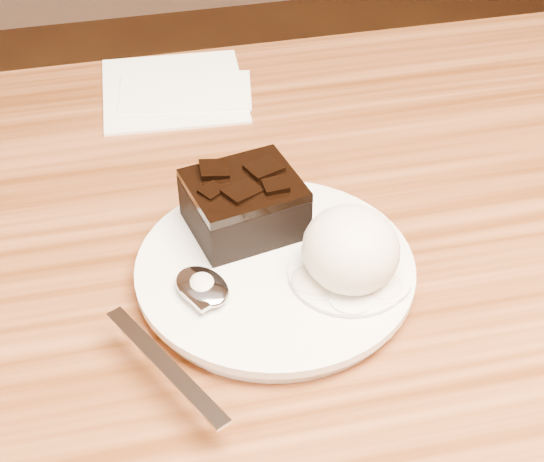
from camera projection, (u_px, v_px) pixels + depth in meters
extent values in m
cylinder|color=silver|center=(275.00, 273.00, 0.63)|extent=(0.20, 0.20, 0.02)
cube|color=black|center=(244.00, 208.00, 0.64)|extent=(0.09, 0.08, 0.04)
ellipsoid|color=beige|center=(351.00, 249.00, 0.60)|extent=(0.07, 0.07, 0.06)
cylinder|color=white|center=(349.00, 274.00, 0.62)|extent=(0.09, 0.09, 0.00)
cube|color=white|center=(173.00, 89.00, 0.83)|extent=(0.14, 0.14, 0.01)
cube|color=black|center=(220.00, 252.00, 0.63)|extent=(0.01, 0.01, 0.00)
cube|color=black|center=(278.00, 245.00, 0.64)|extent=(0.01, 0.01, 0.00)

